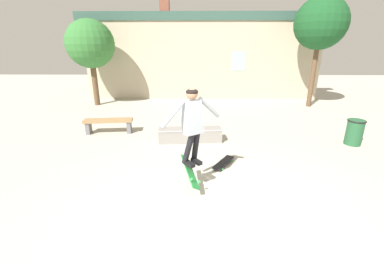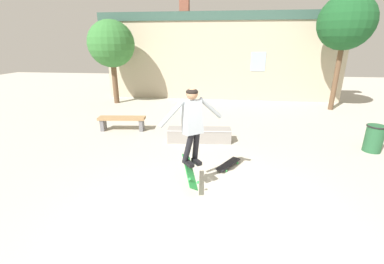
{
  "view_description": "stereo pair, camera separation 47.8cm",
  "coord_description": "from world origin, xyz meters",
  "px_view_note": "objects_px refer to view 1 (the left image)",
  "views": [
    {
      "loc": [
        -0.31,
        -3.54,
        2.77
      ],
      "look_at": [
        -0.38,
        0.98,
        1.19
      ],
      "focal_mm": 24.0,
      "sensor_mm": 36.0,
      "label": 1
    },
    {
      "loc": [
        0.16,
        -3.51,
        2.77
      ],
      "look_at": [
        -0.38,
        0.98,
        1.19
      ],
      "focal_mm": 24.0,
      "sensor_mm": 36.0,
      "label": 2
    }
  ],
  "objects_px": {
    "tree_right": "(321,24)",
    "trash_bin": "(355,132)",
    "skate_ledge": "(190,135)",
    "park_bench": "(109,123)",
    "skater": "(192,120)",
    "tree_left": "(90,44)",
    "skateboard_flipping": "(190,171)",
    "skateboard_resting": "(224,162)"
  },
  "relations": [
    {
      "from": "tree_right",
      "to": "trash_bin",
      "type": "relative_size",
      "value": 6.34
    },
    {
      "from": "tree_right",
      "to": "skate_ledge",
      "type": "xyz_separation_m",
      "value": [
        -5.33,
        -4.51,
        -3.3
      ]
    },
    {
      "from": "park_bench",
      "to": "trash_bin",
      "type": "distance_m",
      "value": 7.34
    },
    {
      "from": "skater",
      "to": "tree_right",
      "type": "bearing_deg",
      "value": 107.02
    },
    {
      "from": "tree_right",
      "to": "tree_left",
      "type": "xyz_separation_m",
      "value": [
        -9.78,
        0.13,
        -0.82
      ]
    },
    {
      "from": "skater",
      "to": "skateboard_flipping",
      "type": "bearing_deg",
      "value": -66.24
    },
    {
      "from": "park_bench",
      "to": "skater",
      "type": "height_order",
      "value": "skater"
    },
    {
      "from": "tree_right",
      "to": "skateboard_flipping",
      "type": "distance_m",
      "value": 9.4
    },
    {
      "from": "trash_bin",
      "to": "skateboard_resting",
      "type": "bearing_deg",
      "value": -160.08
    },
    {
      "from": "skateboard_flipping",
      "to": "skater",
      "type": "bearing_deg",
      "value": 131.14
    },
    {
      "from": "tree_left",
      "to": "skate_ledge",
      "type": "xyz_separation_m",
      "value": [
        4.45,
        -4.65,
        -2.49
      ]
    },
    {
      "from": "tree_left",
      "to": "tree_right",
      "type": "bearing_deg",
      "value": -0.79
    },
    {
      "from": "tree_right",
      "to": "skater",
      "type": "height_order",
      "value": "tree_right"
    },
    {
      "from": "park_bench",
      "to": "skateboard_flipping",
      "type": "distance_m",
      "value": 4.28
    },
    {
      "from": "trash_bin",
      "to": "skateboard_flipping",
      "type": "bearing_deg",
      "value": -151.82
    },
    {
      "from": "tree_left",
      "to": "skateboard_flipping",
      "type": "height_order",
      "value": "tree_left"
    },
    {
      "from": "skate_ledge",
      "to": "skater",
      "type": "distance_m",
      "value": 2.83
    },
    {
      "from": "skateboard_resting",
      "to": "tree_left",
      "type": "bearing_deg",
      "value": -108.21
    },
    {
      "from": "skateboard_flipping",
      "to": "skateboard_resting",
      "type": "relative_size",
      "value": 1.02
    },
    {
      "from": "park_bench",
      "to": "skateboard_resting",
      "type": "xyz_separation_m",
      "value": [
        3.46,
        -2.25,
        -0.26
      ]
    },
    {
      "from": "tree_right",
      "to": "trash_bin",
      "type": "height_order",
      "value": "tree_right"
    },
    {
      "from": "tree_left",
      "to": "skate_ledge",
      "type": "bearing_deg",
      "value": -46.2
    },
    {
      "from": "park_bench",
      "to": "skater",
      "type": "distance_m",
      "value": 4.38
    },
    {
      "from": "tree_left",
      "to": "park_bench",
      "type": "bearing_deg",
      "value": -65.09
    },
    {
      "from": "park_bench",
      "to": "trash_bin",
      "type": "xyz_separation_m",
      "value": [
        7.29,
        -0.86,
        0.05
      ]
    },
    {
      "from": "park_bench",
      "to": "skateboard_resting",
      "type": "distance_m",
      "value": 4.13
    },
    {
      "from": "tree_right",
      "to": "trash_bin",
      "type": "distance_m",
      "value": 5.66
    },
    {
      "from": "skater",
      "to": "skateboard_resting",
      "type": "xyz_separation_m",
      "value": [
        0.74,
        1.01,
        -1.34
      ]
    },
    {
      "from": "tree_left",
      "to": "skateboard_flipping",
      "type": "distance_m",
      "value": 8.86
    },
    {
      "from": "skate_ledge",
      "to": "skater",
      "type": "bearing_deg",
      "value": -92.53
    },
    {
      "from": "tree_right",
      "to": "skateboard_flipping",
      "type": "bearing_deg",
      "value": -126.42
    },
    {
      "from": "skateboard_resting",
      "to": "trash_bin",
      "type": "bearing_deg",
      "value": 141.21
    },
    {
      "from": "skater",
      "to": "skateboard_resting",
      "type": "height_order",
      "value": "skater"
    },
    {
      "from": "tree_right",
      "to": "skate_ledge",
      "type": "distance_m",
      "value": 7.72
    },
    {
      "from": "skater",
      "to": "skateboard_resting",
      "type": "bearing_deg",
      "value": 107.47
    },
    {
      "from": "trash_bin",
      "to": "park_bench",
      "type": "bearing_deg",
      "value": 173.25
    },
    {
      "from": "skate_ledge",
      "to": "trash_bin",
      "type": "height_order",
      "value": "trash_bin"
    },
    {
      "from": "tree_left",
      "to": "skater",
      "type": "xyz_separation_m",
      "value": [
        4.55,
        -7.21,
        -1.28
      ]
    },
    {
      "from": "skateboard_flipping",
      "to": "skate_ledge",
      "type": "bearing_deg",
      "value": 162.21
    },
    {
      "from": "trash_bin",
      "to": "skateboard_resting",
      "type": "relative_size",
      "value": 0.89
    },
    {
      "from": "skate_ledge",
      "to": "skateboard_resting",
      "type": "relative_size",
      "value": 2.29
    },
    {
      "from": "tree_left",
      "to": "skater",
      "type": "relative_size",
      "value": 2.54
    }
  ]
}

